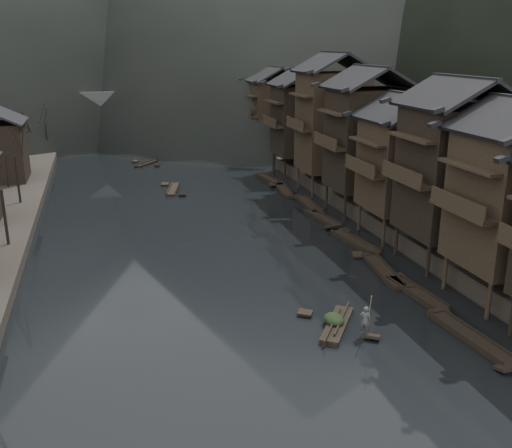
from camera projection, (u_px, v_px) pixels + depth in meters
name	position (u px, v px, depth m)	size (l,w,h in m)	color
water	(256.00, 323.00, 35.61)	(300.00, 300.00, 0.00)	black
right_bank	(419.00, 160.00, 80.96)	(40.00, 200.00, 1.80)	#2D2823
stilt_houses	(374.00, 128.00, 55.36)	(9.00, 67.60, 16.02)	black
moored_sampans	(336.00, 230.00, 52.61)	(2.82, 49.55, 0.47)	black
midriver_boats	(160.00, 176.00, 74.01)	(4.88, 21.81, 0.45)	black
stone_bridge	(147.00, 112.00, 100.23)	(40.00, 6.00, 9.00)	#4C4C4F
hero_sampan	(337.00, 324.00, 34.96)	(3.84, 4.97, 0.44)	black
cargo_heap	(334.00, 314.00, 34.93)	(1.19, 1.56, 0.72)	black
boatman	(366.00, 317.00, 33.46)	(0.65, 0.43, 1.79)	#515153
bamboo_pole	(371.00, 274.00, 32.70)	(0.06, 0.06, 4.01)	#8C7A51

